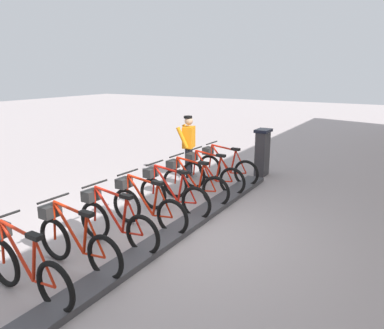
{
  "coord_description": "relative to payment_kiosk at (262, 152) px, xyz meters",
  "views": [
    {
      "loc": [
        -3.32,
        5.19,
        2.8
      ],
      "look_at": [
        0.5,
        -1.25,
        0.9
      ],
      "focal_mm": 34.6,
      "sensor_mm": 36.0,
      "label": 1
    }
  ],
  "objects": [
    {
      "name": "ground_plane",
      "position": [
        -0.05,
        4.26,
        -0.67
      ],
      "size": [
        60.0,
        60.0,
        0.0
      ],
      "primitive_type": "plane",
      "color": "#AEA2A2"
    },
    {
      "name": "dock_rail_base",
      "position": [
        -0.05,
        4.26,
        -0.62
      ],
      "size": [
        0.44,
        7.41,
        0.1
      ],
      "primitive_type": "cube",
      "color": "#47474C",
      "rests_on": "ground"
    },
    {
      "name": "payment_kiosk",
      "position": [
        0.0,
        0.0,
        0.0
      ],
      "size": [
        0.36,
        0.52,
        1.28
      ],
      "color": "#38383D",
      "rests_on": "ground"
    },
    {
      "name": "bike_docked_0",
      "position": [
        0.57,
        1.15,
        -0.24
      ],
      "size": [
        1.72,
        0.54,
        1.02
      ],
      "color": "black",
      "rests_on": "ground"
    },
    {
      "name": "bike_docked_1",
      "position": [
        0.57,
        1.98,
        -0.24
      ],
      "size": [
        1.72,
        0.54,
        1.02
      ],
      "color": "black",
      "rests_on": "ground"
    },
    {
      "name": "bike_docked_2",
      "position": [
        0.57,
        2.8,
        -0.24
      ],
      "size": [
        1.72,
        0.54,
        1.02
      ],
      "color": "black",
      "rests_on": "ground"
    },
    {
      "name": "bike_docked_3",
      "position": [
        0.57,
        3.63,
        -0.24
      ],
      "size": [
        1.72,
        0.54,
        1.02
      ],
      "color": "black",
      "rests_on": "ground"
    },
    {
      "name": "bike_docked_4",
      "position": [
        0.57,
        4.46,
        -0.24
      ],
      "size": [
        1.72,
        0.54,
        1.02
      ],
      "color": "black",
      "rests_on": "ground"
    },
    {
      "name": "bike_docked_5",
      "position": [
        0.57,
        5.29,
        -0.24
      ],
      "size": [
        1.72,
        0.54,
        1.02
      ],
      "color": "black",
      "rests_on": "ground"
    },
    {
      "name": "bike_docked_6",
      "position": [
        0.57,
        6.11,
        -0.24
      ],
      "size": [
        1.72,
        0.54,
        1.02
      ],
      "color": "black",
      "rests_on": "ground"
    },
    {
      "name": "bike_docked_7",
      "position": [
        0.57,
        6.94,
        -0.24
      ],
      "size": [
        1.72,
        0.54,
        1.02
      ],
      "color": "black",
      "rests_on": "ground"
    },
    {
      "name": "worker_near_rack",
      "position": [
        1.63,
        1.2,
        0.24
      ],
      "size": [
        0.52,
        0.69,
        1.66
      ],
      "color": "white",
      "rests_on": "ground"
    }
  ]
}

